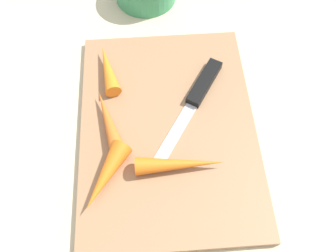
% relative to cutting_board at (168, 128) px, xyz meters
% --- Properties ---
extents(ground_plane, '(1.40, 1.40, 0.00)m').
position_rel_cutting_board_xyz_m(ground_plane, '(0.00, 0.00, -0.01)').
color(ground_plane, '#C6B793').
extents(cutting_board, '(0.36, 0.26, 0.01)m').
position_rel_cutting_board_xyz_m(cutting_board, '(0.00, 0.00, 0.00)').
color(cutting_board, '#99704C').
rests_on(cutting_board, ground_plane).
extents(knife, '(0.18, 0.12, 0.01)m').
position_rel_cutting_board_xyz_m(knife, '(0.06, -0.06, 0.01)').
color(knife, '#B7B7BC').
rests_on(knife, cutting_board).
extents(carrot_long, '(0.10, 0.07, 0.03)m').
position_rel_cutting_board_xyz_m(carrot_long, '(-0.08, 0.09, 0.02)').
color(carrot_long, orange).
rests_on(carrot_long, cutting_board).
extents(carrot_short, '(0.10, 0.05, 0.02)m').
position_rel_cutting_board_xyz_m(carrot_short, '(0.01, 0.09, 0.02)').
color(carrot_short, orange).
rests_on(carrot_short, cutting_board).
extents(carrot_shortest, '(0.10, 0.04, 0.03)m').
position_rel_cutting_board_xyz_m(carrot_shortest, '(0.10, 0.09, 0.02)').
color(carrot_shortest, orange).
rests_on(carrot_shortest, cutting_board).
extents(carrot_longest, '(0.03, 0.12, 0.03)m').
position_rel_cutting_board_xyz_m(carrot_longest, '(-0.07, -0.01, 0.02)').
color(carrot_longest, orange).
rests_on(carrot_longest, cutting_board).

